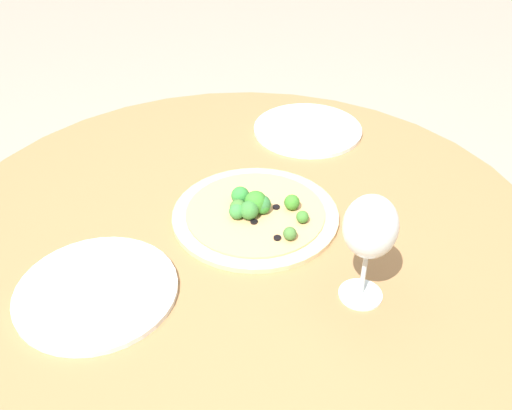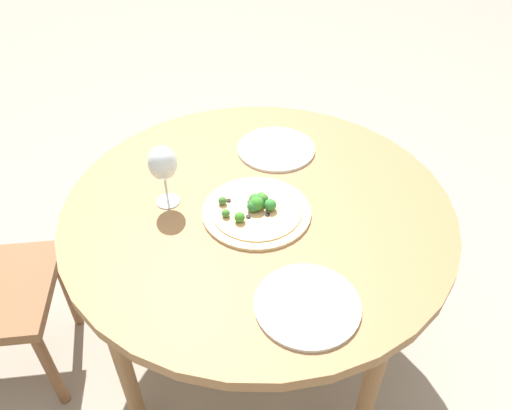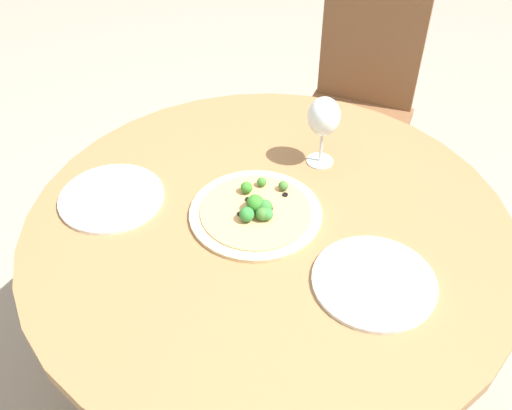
{
  "view_description": "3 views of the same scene",
  "coord_description": "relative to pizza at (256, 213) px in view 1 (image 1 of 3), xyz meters",
  "views": [
    {
      "loc": [
        0.64,
        -0.56,
        1.38
      ],
      "look_at": [
        0.0,
        0.04,
        0.73
      ],
      "focal_mm": 40.0,
      "sensor_mm": 36.0,
      "label": 1
    },
    {
      "loc": [
        -0.12,
        1.14,
        1.68
      ],
      "look_at": [
        0.0,
        0.04,
        0.73
      ],
      "focal_mm": 35.0,
      "sensor_mm": 36.0,
      "label": 2
    },
    {
      "loc": [
        -0.83,
        -0.55,
        1.64
      ],
      "look_at": [
        0.0,
        0.04,
        0.73
      ],
      "focal_mm": 40.0,
      "sensor_mm": 36.0,
      "label": 3
    }
  ],
  "objects": [
    {
      "name": "plate_near",
      "position": [
        -0.03,
        -0.33,
        -0.01
      ],
      "size": [
        0.27,
        0.27,
        0.01
      ],
      "color": "silver",
      "rests_on": "dining_table"
    },
    {
      "name": "dining_table",
      "position": [
        -0.0,
        -0.04,
        -0.07
      ],
      "size": [
        1.18,
        1.18,
        0.7
      ],
      "color": "olive",
      "rests_on": "ground_plane"
    },
    {
      "name": "wine_glass",
      "position": [
        0.27,
        -0.02,
        0.13
      ],
      "size": [
        0.08,
        0.08,
        0.2
      ],
      "color": "silver",
      "rests_on": "dining_table"
    },
    {
      "name": "pizza",
      "position": [
        0.0,
        0.0,
        0.0
      ],
      "size": [
        0.32,
        0.32,
        0.06
      ],
      "color": "#DBBC89",
      "rests_on": "dining_table"
    },
    {
      "name": "plate_far",
      "position": [
        -0.16,
        0.33,
        -0.01
      ],
      "size": [
        0.26,
        0.26,
        0.01
      ],
      "color": "silver",
      "rests_on": "dining_table"
    }
  ]
}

